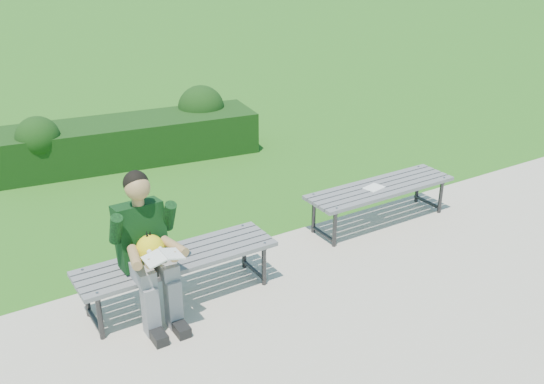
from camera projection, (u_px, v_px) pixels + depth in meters
name	position (u px, v px, depth m)	size (l,w,h in m)	color
ground	(219.00, 254.00, 6.33)	(80.00, 80.00, 0.00)	#30671B
walkway	(317.00, 343.00, 4.97)	(30.00, 3.50, 0.02)	#A9A48F
hedge	(134.00, 135.00, 8.76)	(3.74, 1.42, 0.93)	#194216
bench_left	(178.00, 262.00, 5.37)	(1.80, 0.50, 0.46)	gray
bench_right	(380.00, 190.00, 6.81)	(1.80, 0.50, 0.46)	gray
seated_boy	(147.00, 245.00, 5.03)	(0.56, 0.76, 1.31)	gray
paper_sheet	(374.00, 188.00, 6.74)	(0.25, 0.20, 0.01)	white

